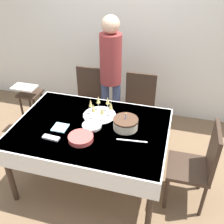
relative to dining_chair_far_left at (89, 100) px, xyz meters
name	(u,v)px	position (x,y,z in m)	size (l,w,h in m)	color
ground_plane	(93,178)	(0.35, -0.89, -0.54)	(12.00, 12.00, 0.00)	brown
wall_back	(128,27)	(0.35, 0.78, 0.81)	(8.00, 0.05, 2.70)	silver
dining_table	(91,135)	(0.35, -0.89, 0.13)	(1.60, 1.15, 0.77)	white
dining_chair_far_left	(89,100)	(0.00, 0.00, 0.00)	(0.42, 0.42, 0.97)	#38281E
dining_chair_far_right	(139,107)	(0.70, 0.00, 0.00)	(0.43, 0.43, 0.97)	#38281E
dining_chair_right_end	(198,163)	(1.47, -0.89, 0.00)	(0.43, 0.43, 0.97)	#38281E
birthday_cake	(126,124)	(0.71, -0.82, 0.29)	(0.26, 0.26, 0.19)	beige
champagne_tray	(100,109)	(0.38, -0.66, 0.31)	(0.36, 0.36, 0.18)	silver
plate_stack_main	(81,138)	(0.33, -1.12, 0.26)	(0.25, 0.25, 0.05)	#CC4C47
plate_stack_dessert	(92,126)	(0.36, -0.89, 0.24)	(0.20, 0.20, 0.03)	silver
cake_knife	(132,141)	(0.81, -1.00, 0.23)	(0.30, 0.05, 0.00)	silver
fork_pile	(51,138)	(0.04, -1.18, 0.24)	(0.17, 0.07, 0.02)	silver
napkin_pile	(60,128)	(0.05, -1.00, 0.24)	(0.15, 0.15, 0.01)	#8CC6E0
person_standing	(111,68)	(0.30, 0.07, 0.48)	(0.28, 0.28, 1.68)	#3F4C72
high_chair	(30,98)	(-0.87, -0.10, -0.05)	(0.33, 0.35, 0.71)	#38281E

